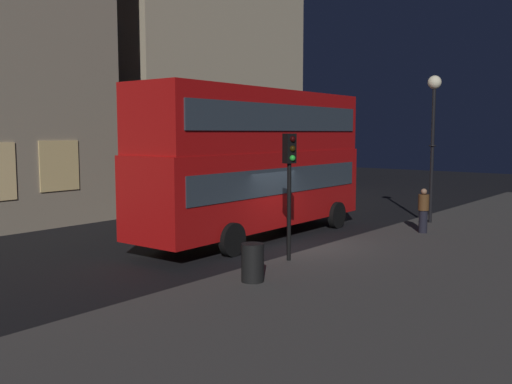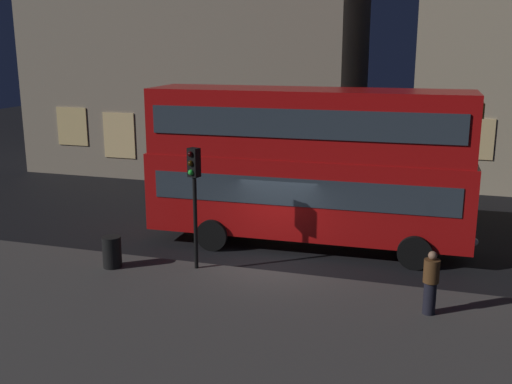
% 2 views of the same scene
% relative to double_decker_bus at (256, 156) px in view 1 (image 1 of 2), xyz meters
% --- Properties ---
extents(ground_plane, '(80.00, 80.00, 0.00)m').
position_rel_double_decker_bus_xyz_m(ground_plane, '(-0.65, -2.19, -2.98)').
color(ground_plane, black).
extents(sidewalk_slab, '(44.00, 8.01, 0.12)m').
position_rel_double_decker_bus_xyz_m(sidewalk_slab, '(-0.65, -6.92, -2.92)').
color(sidewalk_slab, '#423F3D').
rests_on(sidewalk_slab, ground).
extents(building_plain_facade, '(13.72, 10.20, 15.99)m').
position_rel_double_decker_bus_xyz_m(building_plain_facade, '(9.69, 14.33, 5.02)').
color(building_plain_facade, tan).
rests_on(building_plain_facade, ground).
extents(double_decker_bus, '(10.86, 3.08, 5.32)m').
position_rel_double_decker_bus_xyz_m(double_decker_bus, '(0.00, 0.00, 0.00)').
color(double_decker_bus, '#B20F0F').
rests_on(double_decker_bus, ground).
extents(traffic_light_near_kerb, '(0.38, 0.40, 3.68)m').
position_rel_double_decker_bus_xyz_m(traffic_light_near_kerb, '(-2.64, -3.38, -0.20)').
color(traffic_light_near_kerb, black).
rests_on(traffic_light_near_kerb, sidewalk_slab).
extents(street_lamp, '(0.55, 0.55, 6.01)m').
position_rel_double_decker_bus_xyz_m(street_lamp, '(6.70, -3.84, 1.67)').
color(street_lamp, black).
rests_on(street_lamp, sidewalk_slab).
extents(pedestrian, '(0.39, 0.39, 1.66)m').
position_rel_double_decker_bus_xyz_m(pedestrian, '(4.19, -4.58, -2.02)').
color(pedestrian, black).
rests_on(pedestrian, sidewalk_slab).
extents(litter_bin, '(0.57, 0.57, 0.96)m').
position_rel_double_decker_bus_xyz_m(litter_bin, '(-5.11, -4.03, -2.38)').
color(litter_bin, black).
rests_on(litter_bin, sidewalk_slab).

